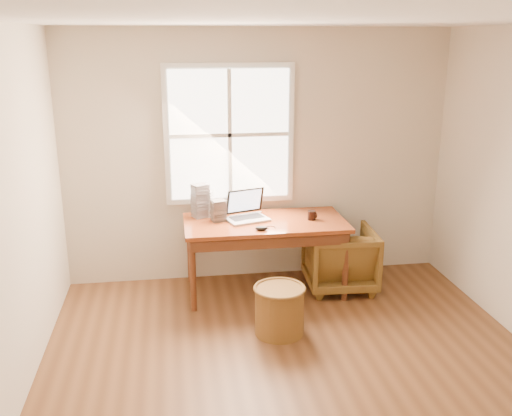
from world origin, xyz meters
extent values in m
cube|color=brown|center=(0.00, 0.00, -0.01)|extent=(4.00, 4.50, 0.02)
cube|color=white|center=(0.00, 0.00, 2.61)|extent=(4.00, 4.50, 0.02)
cube|color=beige|center=(0.00, 2.26, 1.30)|extent=(4.00, 0.02, 2.60)
cube|color=silver|center=(-0.30, 2.22, 1.55)|extent=(1.32, 0.05, 1.42)
cube|color=white|center=(-0.30, 2.19, 1.55)|extent=(1.20, 0.02, 1.30)
cube|color=silver|center=(-0.30, 2.18, 1.55)|extent=(0.04, 0.02, 1.30)
cube|color=silver|center=(-0.30, 2.18, 1.55)|extent=(1.20, 0.02, 0.04)
cube|color=brown|center=(0.00, 1.80, 0.73)|extent=(1.60, 0.80, 0.04)
imported|color=brown|center=(0.77, 1.76, 0.32)|extent=(0.72, 0.74, 0.64)
cylinder|color=brown|center=(-0.02, 0.91, 0.21)|extent=(0.56, 0.56, 0.43)
ellipsoid|color=black|center=(-0.08, 1.52, 0.77)|extent=(0.13, 0.09, 0.04)
cylinder|color=black|center=(0.46, 1.77, 0.79)|extent=(0.09, 0.09, 0.09)
cube|color=silver|center=(-0.57, 2.06, 0.88)|extent=(0.16, 0.15, 0.26)
cube|color=#27272C|center=(-0.46, 1.88, 0.86)|extent=(0.16, 0.15, 0.21)
cube|color=#A7A9B5|center=(-0.62, 2.03, 0.92)|extent=(0.19, 0.18, 0.34)
cube|color=silver|center=(-0.44, 2.03, 0.83)|extent=(0.16, 0.16, 0.16)
camera|label=1|loc=(-0.90, -3.50, 2.49)|focal=40.00mm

